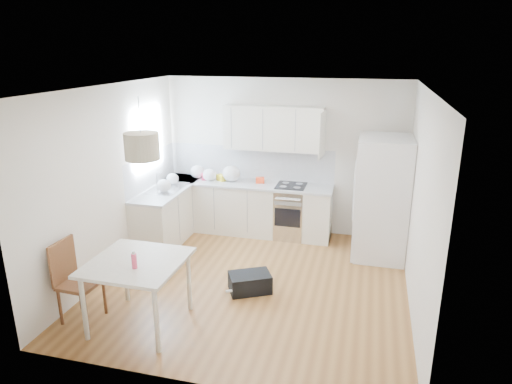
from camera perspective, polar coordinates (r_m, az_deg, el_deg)
floor at (r=6.58m, az=-0.33°, el=-11.27°), size 4.20×4.20×0.00m
ceiling at (r=5.78m, az=-0.38°, el=12.87°), size 4.20×4.20×0.00m
wall_back at (r=8.02m, az=3.46°, el=4.41°), size 4.20×0.00×4.20m
wall_left at (r=6.86m, az=-17.59°, el=1.32°), size 0.00×4.20×4.20m
wall_right at (r=5.90m, az=19.80°, el=-1.52°), size 0.00×4.20×4.20m
window_glassblock at (r=7.73m, az=-13.36°, el=6.50°), size 0.02×1.00×1.00m
cabinets_back at (r=8.13m, az=-1.22°, el=-2.07°), size 3.00×0.60×0.88m
cabinets_left at (r=8.00m, az=-10.71°, el=-2.72°), size 0.60×1.80×0.88m
counter_back at (r=7.98m, az=-1.24°, el=1.04°), size 3.02×0.64×0.04m
counter_left at (r=7.85m, az=-10.90°, el=0.43°), size 0.64×1.82×0.04m
backsplash_back at (r=8.18m, az=-0.70°, el=3.69°), size 3.00×0.01×0.58m
backsplash_left at (r=7.90m, az=-12.96°, el=2.73°), size 0.01×1.80×0.58m
upper_cabinets at (r=7.79m, az=2.21°, el=7.98°), size 1.70×0.32×0.75m
range_oven at (r=7.96m, az=4.34°, el=-2.54°), size 0.50×0.61×0.88m
sink at (r=7.80m, az=-11.05°, el=0.43°), size 0.50×0.80×0.16m
refrigerator at (r=7.34m, az=15.58°, el=-0.72°), size 0.90×0.95×1.90m
dining_table at (r=5.53m, az=-14.64°, el=-9.20°), size 1.07×1.07×0.83m
dining_chair at (r=5.94m, az=-21.12°, el=-10.43°), size 0.45×0.45×1.01m
drink_bottle at (r=5.28m, az=-15.00°, el=-8.17°), size 0.07×0.07×0.21m
gym_bag at (r=6.32m, az=-0.76°, el=-11.24°), size 0.65×0.57×0.25m
pendant_lamp at (r=5.00m, az=-14.08°, el=5.57°), size 0.48×0.48×0.29m
grocery_bag_a at (r=8.30m, az=-7.32°, el=2.53°), size 0.26×0.22×0.23m
grocery_bag_b at (r=8.10m, az=-5.84°, el=2.14°), size 0.25×0.21×0.22m
grocery_bag_c at (r=8.03m, az=-3.10°, el=2.32°), size 0.32×0.27×0.29m
grocery_bag_d at (r=8.00m, az=-10.40°, el=1.65°), size 0.21×0.18×0.19m
grocery_bag_e at (r=7.59m, az=-11.45°, el=0.79°), size 0.23×0.20×0.21m
snack_orange at (r=7.94m, az=0.51°, el=1.49°), size 0.17×0.13×0.10m
snack_yellow at (r=8.11m, az=-4.38°, el=1.80°), size 0.19×0.17×0.11m
snack_red at (r=8.19m, az=-6.19°, el=1.94°), size 0.20×0.16×0.12m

